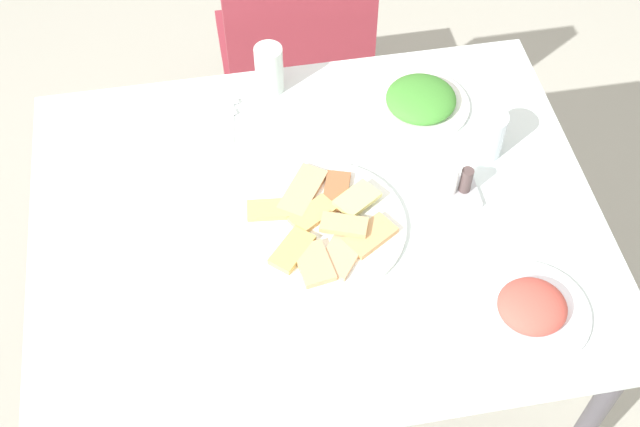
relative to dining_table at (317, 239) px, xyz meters
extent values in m
plane|color=#AEAD9E|center=(0.00, 0.00, -0.66)|extent=(6.00, 6.00, 0.00)
cube|color=silver|center=(0.00, 0.00, 0.06)|extent=(1.19, 0.93, 0.02)
cylinder|color=#4C484F|center=(-0.54, 0.41, -0.30)|extent=(0.04, 0.04, 0.70)
cylinder|color=#4C484F|center=(0.54, 0.41, -0.30)|extent=(0.04, 0.04, 0.70)
cube|color=#982F3C|center=(0.07, 0.84, -0.23)|extent=(0.42, 0.42, 0.06)
cube|color=#982F3C|center=(0.07, 0.65, 0.03)|extent=(0.40, 0.05, 0.46)
cylinder|color=brown|center=(0.26, 1.04, -0.46)|extent=(0.03, 0.03, 0.39)
cylinder|color=brown|center=(-0.12, 1.03, -0.46)|extent=(0.03, 0.03, 0.39)
cylinder|color=brown|center=(0.26, 0.66, -0.46)|extent=(0.03, 0.03, 0.39)
cylinder|color=brown|center=(-0.12, 0.65, -0.46)|extent=(0.03, 0.03, 0.39)
cylinder|color=white|center=(0.01, -0.02, 0.08)|extent=(0.34, 0.34, 0.01)
cube|color=#E7AE64|center=(-0.01, 0.00, 0.09)|extent=(0.11, 0.10, 0.01)
cube|color=tan|center=(0.03, -0.11, 0.09)|extent=(0.11, 0.12, 0.01)
cube|color=#D3B561|center=(-0.07, -0.08, 0.09)|extent=(0.11, 0.11, 0.01)
cube|color=tan|center=(-0.02, 0.06, 0.09)|extent=(0.12, 0.14, 0.01)
cube|color=tan|center=(0.10, -0.07, 0.09)|extent=(0.12, 0.11, 0.01)
cube|color=tan|center=(-0.09, 0.03, 0.09)|extent=(0.12, 0.06, 0.01)
cube|color=#DED87E|center=(0.09, 0.02, 0.10)|extent=(0.11, 0.10, 0.01)
cube|color=tan|center=(-0.03, -0.12, 0.09)|extent=(0.08, 0.11, 0.01)
cube|color=#A0633C|center=(0.05, 0.05, 0.09)|extent=(0.08, 0.11, 0.01)
cube|color=tan|center=(0.05, -0.05, 0.11)|extent=(0.11, 0.08, 0.01)
cylinder|color=white|center=(0.29, 0.28, 0.08)|extent=(0.23, 0.23, 0.01)
ellipsoid|color=#439033|center=(0.29, 0.28, 0.10)|extent=(0.20, 0.20, 0.05)
cylinder|color=white|center=(0.37, -0.29, 0.08)|extent=(0.23, 0.23, 0.01)
ellipsoid|color=#CE5044|center=(0.37, -0.29, 0.10)|extent=(0.16, 0.16, 0.06)
sphere|color=#EBDD55|center=(0.33, -0.26, 0.10)|extent=(0.03, 0.03, 0.03)
cylinder|color=silver|center=(-0.04, 0.40, 0.13)|extent=(0.09, 0.09, 0.12)
cylinder|color=silver|center=(0.40, 0.12, 0.13)|extent=(0.08, 0.08, 0.11)
cube|color=white|center=(-0.22, 0.33, 0.07)|extent=(0.18, 0.18, 0.00)
cube|color=silver|center=(-0.22, 0.31, 0.08)|extent=(0.18, 0.07, 0.00)
cube|color=silver|center=(-0.22, 0.34, 0.08)|extent=(0.20, 0.06, 0.00)
cube|color=#B2B2B7|center=(0.31, 0.02, 0.08)|extent=(0.09, 0.09, 0.01)
cylinder|color=white|center=(0.29, 0.02, 0.12)|extent=(0.03, 0.03, 0.07)
cylinder|color=#513F3E|center=(0.32, 0.02, 0.11)|extent=(0.03, 0.03, 0.06)
camera|label=1|loc=(-0.17, -1.01, 1.45)|focal=45.96mm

